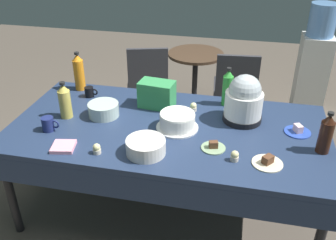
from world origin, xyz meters
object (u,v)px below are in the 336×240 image
at_px(slow_cooker, 244,100).
at_px(soda_bottle_orange_juice, 79,72).
at_px(glass_salad_bowl, 104,110).
at_px(dessert_plate_cream, 267,162).
at_px(maroon_chair_left, 148,77).
at_px(cupcake_cocoa, 97,149).
at_px(soda_bottle_cola, 326,134).
at_px(dessert_plate_cobalt, 298,131).
at_px(soda_carton, 157,94).
at_px(frosted_layer_cake, 177,121).
at_px(cupcake_vanilla, 193,107).
at_px(ceramic_snack_bowl, 146,147).
at_px(cupcake_berry, 235,156).
at_px(coffee_mug_navy, 48,124).
at_px(soda_bottle_ginger_ale, 65,101).
at_px(water_cooler, 314,64).
at_px(maroon_chair_right, 235,84).
at_px(round_cafe_table, 195,72).
at_px(potluck_table, 168,134).
at_px(soda_bottle_lime_soda, 228,88).
at_px(dessert_plate_sage, 213,147).
at_px(coffee_mug_black, 90,92).

xyz_separation_m(slow_cooker, soda_bottle_orange_juice, (-1.35, 0.25, -0.01)).
bearing_deg(glass_salad_bowl, slow_cooker, 8.46).
distance_m(dessert_plate_cream, maroon_chair_left, 2.10).
relative_size(glass_salad_bowl, dessert_plate_cream, 1.21).
height_order(cupcake_cocoa, soda_bottle_cola, soda_bottle_cola).
xyz_separation_m(dessert_plate_cobalt, soda_carton, (-1.02, 0.17, 0.09)).
bearing_deg(frosted_layer_cake, cupcake_vanilla, 76.04).
bearing_deg(dessert_plate_cobalt, ceramic_snack_bowl, -154.17).
height_order(cupcake_berry, coffee_mug_navy, coffee_mug_navy).
height_order(slow_cooker, soda_bottle_ginger_ale, slow_cooker).
height_order(frosted_layer_cake, water_cooler, water_cooler).
bearing_deg(soda_carton, dessert_plate_cobalt, -3.07).
bearing_deg(maroon_chair_left, glass_salad_bowl, -88.41).
height_order(maroon_chair_right, round_cafe_table, maroon_chair_right).
xyz_separation_m(potluck_table, soda_bottle_lime_soda, (0.37, 0.42, 0.20)).
bearing_deg(soda_bottle_lime_soda, dessert_plate_cobalt, -32.09).
xyz_separation_m(frosted_layer_cake, glass_salad_bowl, (-0.56, 0.06, -0.01)).
bearing_deg(dessert_plate_sage, cupcake_cocoa, -163.51).
bearing_deg(soda_carton, soda_bottle_cola, -11.48).
bearing_deg(soda_bottle_orange_juice, coffee_mug_navy, -84.50).
bearing_deg(dessert_plate_cream, soda_carton, 144.59).
xyz_separation_m(ceramic_snack_bowl, maroon_chair_right, (0.47, 1.75, -0.31)).
bearing_deg(soda_bottle_cola, slow_cooker, 150.12).
bearing_deg(cupcake_vanilla, dessert_plate_cobalt, -11.91).
distance_m(soda_bottle_ginger_ale, soda_bottle_lime_soda, 1.21).
height_order(soda_bottle_ginger_ale, soda_bottle_lime_soda, soda_bottle_lime_soda).
bearing_deg(water_cooler, soda_bottle_cola, -95.94).
distance_m(dessert_plate_cream, coffee_mug_black, 1.52).
bearing_deg(soda_bottle_ginger_ale, ceramic_snack_bowl, -25.31).
bearing_deg(dessert_plate_cobalt, glass_salad_bowl, -177.59).
bearing_deg(soda_bottle_ginger_ale, coffee_mug_black, 84.63).
distance_m(ceramic_snack_bowl, coffee_mug_black, 0.94).
bearing_deg(soda_bottle_ginger_ale, potluck_table, 1.84).
xyz_separation_m(dessert_plate_cobalt, maroon_chair_left, (-1.41, 1.30, -0.27)).
height_order(ceramic_snack_bowl, coffee_mug_navy, coffee_mug_navy).
distance_m(soda_bottle_cola, maroon_chair_right, 1.66).
xyz_separation_m(cupcake_berry, soda_bottle_lime_soda, (-0.11, 0.73, 0.11)).
height_order(frosted_layer_cake, soda_bottle_orange_juice, soda_bottle_orange_juice).
xyz_separation_m(soda_bottle_ginger_ale, soda_bottle_orange_juice, (-0.10, 0.47, 0.02)).
bearing_deg(cupcake_cocoa, soda_bottle_lime_soda, 49.01).
relative_size(potluck_table, cupcake_berry, 32.59).
height_order(potluck_table, dessert_plate_sage, dessert_plate_sage).
height_order(potluck_table, coffee_mug_black, coffee_mug_black).
bearing_deg(maroon_chair_right, cupcake_berry, -87.65).
bearing_deg(coffee_mug_navy, dessert_plate_sage, 0.98).
xyz_separation_m(dessert_plate_sage, soda_bottle_cola, (0.67, 0.11, 0.12)).
xyz_separation_m(slow_cooker, soda_carton, (-0.65, 0.08, -0.06)).
distance_m(frosted_layer_cake, soda_bottle_cola, 0.95).
relative_size(dessert_plate_cobalt, soda_bottle_ginger_ale, 0.65).
distance_m(potluck_table, soda_carton, 0.36).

